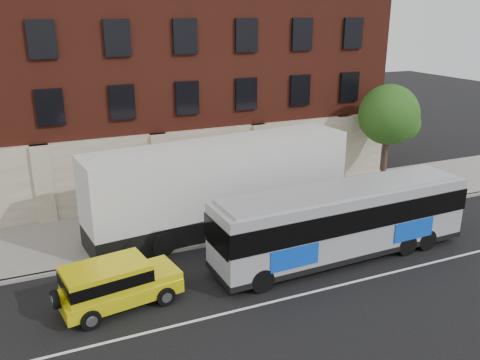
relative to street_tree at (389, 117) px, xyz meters
name	(u,v)px	position (x,y,z in m)	size (l,w,h in m)	color
ground	(248,317)	(-13.54, -9.48, -4.41)	(120.00, 120.00, 0.00)	black
sidewalk	(176,223)	(-13.54, -0.48, -4.33)	(60.00, 6.00, 0.15)	#9B998D
kerb	(194,247)	(-13.54, -3.48, -4.33)	(60.00, 0.25, 0.15)	#9B998D
lane_line	(242,309)	(-13.54, -8.98, -4.40)	(60.00, 0.12, 0.01)	silver
building	(133,60)	(-13.55, 7.44, 3.18)	(30.00, 12.10, 15.00)	#5C2216
street_tree	(389,117)	(0.00, 0.00, 0.00)	(3.60, 3.60, 6.20)	#38271C
city_bus	(343,219)	(-7.83, -6.88, -2.60)	(12.01, 2.96, 3.27)	#9C9EA4
yellow_suv	(114,282)	(-17.75, -6.94, -3.40)	(4.71, 2.54, 1.76)	yellow
shipping_container	(222,187)	(-11.53, -1.88, -2.21)	(13.58, 4.27, 4.45)	black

